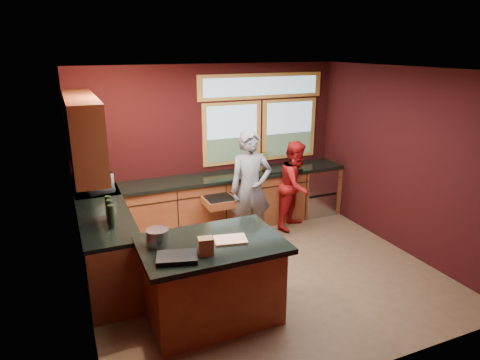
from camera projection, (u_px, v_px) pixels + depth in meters
floor at (264, 274)px, 5.82m from camera, size 4.50×4.50×0.00m
room_shell at (212, 144)px, 5.34m from camera, size 4.52×4.02×2.71m
back_counter at (231, 200)px, 7.24m from camera, size 4.50×0.64×0.93m
left_counter at (105, 243)px, 5.69m from camera, size 0.64×2.30×0.93m
island at (212, 280)px, 4.76m from camera, size 1.55×1.05×0.95m
person_grey at (250, 189)px, 6.48m from camera, size 0.71×0.52×1.79m
person_red at (296, 185)px, 7.14m from camera, size 0.92×0.87×1.49m
microwave at (97, 181)px, 6.26m from camera, size 0.49×0.61×0.30m
potted_plant at (260, 160)px, 7.31m from camera, size 0.31×0.27×0.34m
paper_towel at (244, 164)px, 7.15m from camera, size 0.12×0.12×0.28m
cutting_board at (230, 240)px, 4.65m from camera, size 0.39×0.32×0.02m
stock_pot at (157, 237)px, 4.51m from camera, size 0.24×0.24×0.18m
paper_bag at (206, 246)px, 4.31m from camera, size 0.17×0.14×0.18m
black_tray at (177, 257)px, 4.22m from camera, size 0.46×0.38×0.05m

